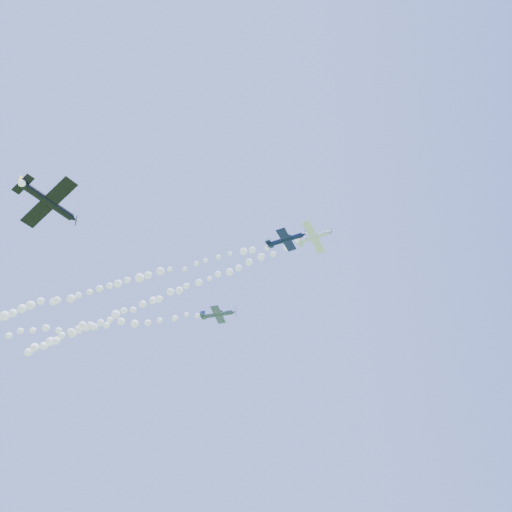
% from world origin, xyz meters
% --- Properties ---
extents(plane_white, '(6.92, 7.27, 2.69)m').
position_xyz_m(plane_white, '(10.77, -0.73, 55.91)').
color(plane_white, white).
extents(smoke_trail_white, '(73.16, 26.19, 2.98)m').
position_xyz_m(smoke_trail_white, '(-27.74, 12.15, 55.63)').
color(smoke_trail_white, white).
extents(plane_navy, '(6.87, 7.07, 2.10)m').
position_xyz_m(plane_navy, '(6.61, -8.02, 49.20)').
color(plane_navy, '#0C1338').
extents(smoke_trail_navy, '(72.67, 13.11, 2.70)m').
position_xyz_m(smoke_trail_navy, '(-31.72, -2.22, 48.98)').
color(smoke_trail_navy, white).
extents(plane_grey, '(6.92, 7.15, 1.92)m').
position_xyz_m(plane_grey, '(-8.45, 6.06, 46.50)').
color(plane_grey, '#394353').
extents(smoke_trail_grey, '(79.56, 7.27, 3.11)m').
position_xyz_m(smoke_trail_grey, '(-50.27, 3.47, 46.08)').
color(smoke_trail_grey, white).
extents(plane_black, '(7.13, 6.89, 2.33)m').
position_xyz_m(plane_black, '(-15.33, -32.21, 36.17)').
color(plane_black, black).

